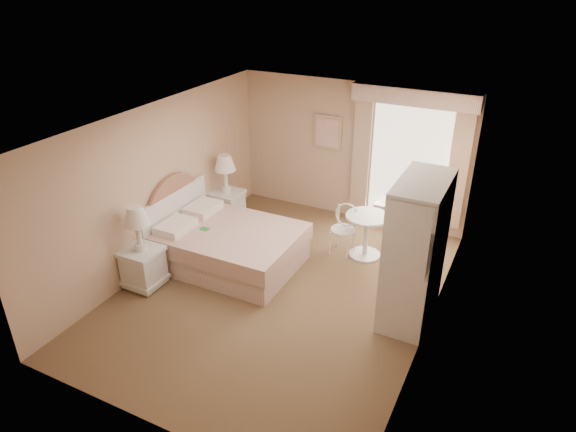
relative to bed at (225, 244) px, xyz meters
The scene contains 9 objects.
room 1.47m from the bed, 13.72° to the right, with size 4.21×5.51×2.51m.
window 3.37m from the bed, 47.61° to the left, with size 2.05×0.22×2.51m.
framed_art 2.80m from the bed, 74.59° to the left, with size 0.52×0.04×0.62m.
bed is the anchor object (origin of this frame).
nightstand_near 1.30m from the bed, 123.81° to the right, with size 0.52×0.52×1.27m.
nightstand_far 1.39m from the bed, 121.24° to the left, with size 0.53×0.53×1.29m.
round_table 2.25m from the bed, 32.29° to the left, with size 0.68×0.68×0.72m.
cafe_chair 1.94m from the bed, 37.36° to the left, with size 0.41×0.41×0.83m.
armoire 2.97m from the bed, ahead, with size 0.59×1.18×1.97m.
Camera 1 is at (2.87, -5.51, 4.34)m, focal length 32.00 mm.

